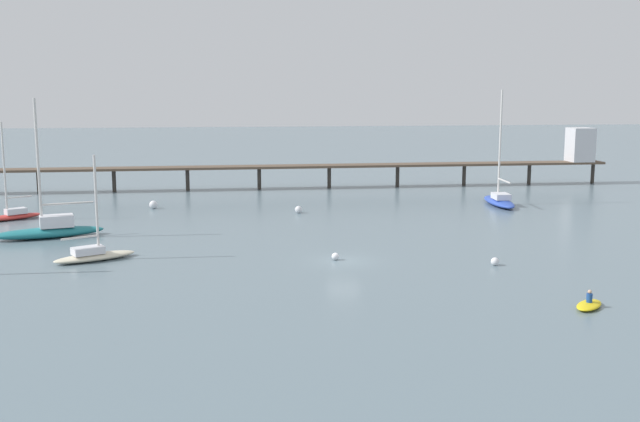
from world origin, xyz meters
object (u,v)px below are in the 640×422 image
(mooring_buoy_near, at_px, (335,256))
(sailboat_blue, at_px, (499,199))
(sailboat_cream, at_px, (94,254))
(mooring_buoy_mid, at_px, (153,205))
(pier, at_px, (396,159))
(mooring_buoy_outer, at_px, (298,210))
(sailboat_red, at_px, (12,214))
(mooring_buoy_far, at_px, (495,261))
(dinghy_yellow, at_px, (589,305))
(sailboat_teal, at_px, (50,229))

(mooring_buoy_near, bearing_deg, sailboat_blue, 47.59)
(sailboat_cream, distance_m, mooring_buoy_mid, 25.12)
(pier, relative_size, sailboat_blue, 6.60)
(sailboat_blue, xyz_separation_m, mooring_buoy_outer, (-23.26, -2.39, -0.34))
(sailboat_cream, distance_m, mooring_buoy_outer, 26.93)
(sailboat_red, relative_size, mooring_buoy_outer, 13.01)
(pier, xyz_separation_m, mooring_buoy_outer, (-15.10, -19.64, -3.35))
(sailboat_cream, relative_size, mooring_buoy_far, 13.31)
(sailboat_red, xyz_separation_m, mooring_buoy_far, (41.88, -25.02, -0.34))
(sailboat_cream, bearing_deg, sailboat_red, 120.25)
(dinghy_yellow, relative_size, mooring_buoy_mid, 3.26)
(mooring_buoy_mid, height_order, mooring_buoy_near, mooring_buoy_mid)
(sailboat_cream, bearing_deg, mooring_buoy_near, -6.71)
(sailboat_teal, bearing_deg, mooring_buoy_outer, 23.98)
(sailboat_teal, bearing_deg, dinghy_yellow, -34.96)
(dinghy_yellow, bearing_deg, sailboat_red, 140.28)
(mooring_buoy_mid, bearing_deg, mooring_buoy_near, -58.80)
(mooring_buoy_far, height_order, mooring_buoy_outer, mooring_buoy_outer)
(sailboat_teal, xyz_separation_m, sailboat_cream, (5.44, -9.64, -0.28))
(sailboat_red, relative_size, sailboat_cream, 1.21)
(sailboat_cream, distance_m, dinghy_yellow, 36.40)
(mooring_buoy_far, bearing_deg, dinghy_yellow, -80.78)
(pier, distance_m, sailboat_blue, 19.32)
(dinghy_yellow, height_order, mooring_buoy_near, dinghy_yellow)
(sailboat_blue, bearing_deg, sailboat_red, -176.87)
(pier, bearing_deg, dinghy_yellow, -90.77)
(dinghy_yellow, xyz_separation_m, mooring_buoy_far, (-1.83, 11.30, 0.10))
(sailboat_blue, xyz_separation_m, mooring_buoy_far, (-10.76, -27.90, -0.41))
(pier, bearing_deg, sailboat_cream, -129.80)
(sailboat_teal, relative_size, mooring_buoy_mid, 13.97)
(pier, bearing_deg, sailboat_red, -155.66)
(sailboat_teal, bearing_deg, sailboat_cream, -60.56)
(pier, height_order, mooring_buoy_outer, pier)
(sailboat_cream, bearing_deg, pier, 50.20)
(pier, height_order, mooring_buoy_mid, pier)
(pier, relative_size, mooring_buoy_near, 148.56)
(sailboat_red, height_order, sailboat_blue, sailboat_blue)
(mooring_buoy_near, bearing_deg, mooring_buoy_outer, 91.93)
(sailboat_red, xyz_separation_m, mooring_buoy_near, (30.13, -21.77, -0.35))
(pier, distance_m, dinghy_yellow, 56.56)
(sailboat_cream, xyz_separation_m, mooring_buoy_mid, (2.23, 25.02, -0.10))
(pier, distance_m, mooring_buoy_mid, 34.31)
(mooring_buoy_near, bearing_deg, mooring_buoy_far, -15.47)
(mooring_buoy_mid, distance_m, mooring_buoy_far, 41.55)
(sailboat_cream, xyz_separation_m, mooring_buoy_near, (18.72, -2.20, -0.25))
(mooring_buoy_outer, bearing_deg, sailboat_blue, 5.87)
(mooring_buoy_mid, xyz_separation_m, mooring_buoy_far, (28.24, -30.48, -0.14))
(sailboat_teal, xyz_separation_m, mooring_buoy_outer, (23.41, 10.41, -0.44))
(sailboat_red, distance_m, mooring_buoy_mid, 14.69)
(mooring_buoy_near, height_order, mooring_buoy_far, mooring_buoy_far)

